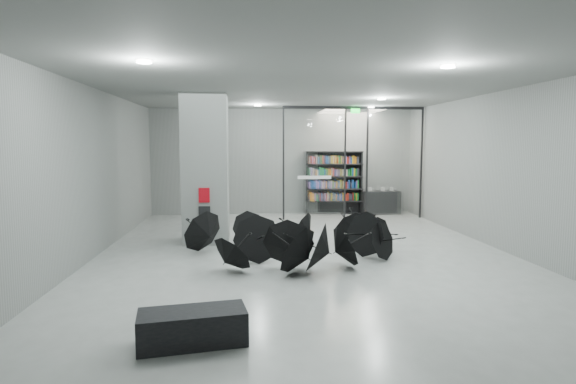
{
  "coord_description": "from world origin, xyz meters",
  "views": [
    {
      "loc": [
        -1.39,
        -10.64,
        2.66
      ],
      "look_at": [
        -0.3,
        1.5,
        1.4
      ],
      "focal_mm": 28.71,
      "sensor_mm": 36.0,
      "label": 1
    }
  ],
  "objects": [
    {
      "name": "glass_partition",
      "position": [
        2.39,
        5.5,
        2.18
      ],
      "size": [
        5.06,
        0.08,
        4.0
      ],
      "color": "silver",
      "rests_on": "ground"
    },
    {
      "name": "shop_counter",
      "position": [
        3.7,
        6.5,
        0.44
      ],
      "size": [
        1.53,
        0.72,
        0.89
      ],
      "primitive_type": "cube",
      "rotation": [
        0.0,
        0.0,
        0.09
      ],
      "color": "black",
      "rests_on": "ground"
    },
    {
      "name": "fire_cabinet",
      "position": [
        -2.5,
        1.38,
        1.35
      ],
      "size": [
        0.28,
        0.04,
        0.38
      ],
      "primitive_type": "cube",
      "color": "#A50A07",
      "rests_on": "column"
    },
    {
      "name": "room",
      "position": [
        0.0,
        0.0,
        2.84
      ],
      "size": [
        14.0,
        14.02,
        4.01
      ],
      "color": "gray",
      "rests_on": "ground"
    },
    {
      "name": "umbrella_cluster",
      "position": [
        0.01,
        -0.22,
        0.32
      ],
      "size": [
        5.5,
        4.53,
        1.31
      ],
      "color": "black",
      "rests_on": "ground"
    },
    {
      "name": "bench",
      "position": [
        -2.13,
        -4.62,
        0.23
      ],
      "size": [
        1.5,
        0.83,
        0.46
      ],
      "primitive_type": "cube",
      "rotation": [
        0.0,
        0.0,
        0.16
      ],
      "color": "black",
      "rests_on": "ground"
    },
    {
      "name": "bookshelf",
      "position": [
        1.95,
        6.75,
        1.2
      ],
      "size": [
        2.22,
        0.7,
        2.4
      ],
      "primitive_type": null,
      "rotation": [
        0.0,
        0.0,
        -0.12
      ],
      "color": "black",
      "rests_on": "ground"
    },
    {
      "name": "info_panel",
      "position": [
        -2.5,
        1.38,
        0.85
      ],
      "size": [
        0.3,
        0.03,
        0.42
      ],
      "primitive_type": "cube",
      "color": "black",
      "rests_on": "column"
    },
    {
      "name": "exit_sign",
      "position": [
        2.4,
        5.3,
        3.82
      ],
      "size": [
        0.3,
        0.06,
        0.15
      ],
      "primitive_type": "cube",
      "color": "#0CE533",
      "rests_on": "room"
    },
    {
      "name": "column",
      "position": [
        -2.5,
        2.0,
        2.0
      ],
      "size": [
        1.2,
        1.2,
        4.0
      ],
      "primitive_type": "cube",
      "color": "slate",
      "rests_on": "ground"
    }
  ]
}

